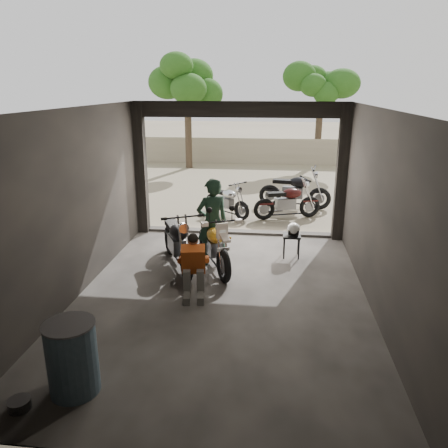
% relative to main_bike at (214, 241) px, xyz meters
% --- Properties ---
extents(ground, '(80.00, 80.00, 0.00)m').
position_rel_main_bike_xyz_m(ground, '(0.31, -1.27, -0.59)').
color(ground, '#7A6D56').
rests_on(ground, ground).
extents(garage, '(7.00, 7.13, 3.20)m').
position_rel_main_bike_xyz_m(garage, '(0.31, -0.72, 0.69)').
color(garage, '#2D2B28').
rests_on(garage, ground).
extents(boundary_wall, '(18.00, 0.30, 1.20)m').
position_rel_main_bike_xyz_m(boundary_wall, '(0.31, 12.73, 0.01)').
color(boundary_wall, gray).
rests_on(boundary_wall, ground).
extents(tree_left, '(2.20, 2.20, 5.60)m').
position_rel_main_bike_xyz_m(tree_left, '(-2.69, 11.23, 3.40)').
color(tree_left, '#382B1E').
rests_on(tree_left, ground).
extents(tree_right, '(2.20, 2.20, 5.00)m').
position_rel_main_bike_xyz_m(tree_right, '(3.11, 12.73, 2.97)').
color(tree_right, '#382B1E').
rests_on(tree_right, ground).
extents(main_bike, '(1.39, 1.91, 1.18)m').
position_rel_main_bike_xyz_m(main_bike, '(0.00, 0.00, 0.00)').
color(main_bike, beige).
rests_on(main_bike, ground).
extents(left_bike, '(1.46, 1.96, 1.23)m').
position_rel_main_bike_xyz_m(left_bike, '(-0.75, 0.02, 0.02)').
color(left_bike, black).
rests_on(left_bike, ground).
extents(outside_bike_a, '(1.55, 1.44, 1.02)m').
position_rel_main_bike_xyz_m(outside_bike_a, '(-0.16, 3.80, -0.08)').
color(outside_bike_a, black).
rests_on(outside_bike_a, ground).
extents(outside_bike_b, '(1.80, 1.18, 1.13)m').
position_rel_main_bike_xyz_m(outside_bike_b, '(1.54, 3.71, -0.03)').
color(outside_bike_b, '#3D0F0E').
rests_on(outside_bike_b, ground).
extents(outside_bike_c, '(1.96, 1.03, 1.27)m').
position_rel_main_bike_xyz_m(outside_bike_c, '(1.78, 4.85, 0.04)').
color(outside_bike_c, black).
rests_on(outside_bike_c, ground).
extents(rider, '(0.78, 0.69, 1.81)m').
position_rel_main_bike_xyz_m(rider, '(-0.06, 0.22, 0.31)').
color(rider, black).
rests_on(rider, ground).
extents(mechanic, '(0.66, 0.82, 1.08)m').
position_rel_main_bike_xyz_m(mechanic, '(-0.17, -1.29, -0.05)').
color(mechanic, '#B64C18').
rests_on(mechanic, ground).
extents(stool, '(0.37, 0.37, 0.51)m').
position_rel_main_bike_xyz_m(stool, '(1.57, 0.79, -0.15)').
color(stool, black).
rests_on(stool, ground).
extents(helmet, '(0.32, 0.33, 0.26)m').
position_rel_main_bike_xyz_m(helmet, '(1.60, 0.81, 0.05)').
color(helmet, white).
rests_on(helmet, stool).
extents(oil_drum, '(0.76, 0.76, 0.91)m').
position_rel_main_bike_xyz_m(oil_drum, '(-1.14, -3.89, -0.13)').
color(oil_drum, '#395060').
rests_on(oil_drum, ground).
extents(sign_post, '(0.83, 0.08, 2.50)m').
position_rel_main_bike_xyz_m(sign_post, '(4.14, 3.79, 1.11)').
color(sign_post, black).
rests_on(sign_post, ground).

